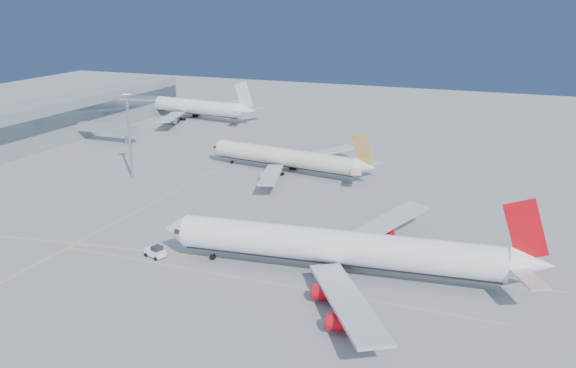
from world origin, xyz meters
The scene contains 9 objects.
ground centered at (0.00, 0.00, 0.00)m, with size 500.00×500.00×0.00m, color slate.
terminal centered at (-114.93, 85.00, 7.51)m, with size 18.40×110.00×15.00m.
jet_bridge centered at (-93.11, 72.00, 5.17)m, with size 23.60×3.60×6.90m.
taxiway_lines centered at (-14.71, 6.34, 0.01)m, with size 118.86×140.00×0.02m.
airliner_virgin centered at (18.92, -5.66, 5.60)m, with size 75.36×67.39×18.58m.
airliner_etihad centered at (-18.29, 58.49, 4.61)m, with size 57.92×52.97×15.15m.
airliner_third centered at (-89.19, 122.61, 5.45)m, with size 67.05×61.35×17.99m.
pushback_tug centered at (-19.73, -11.42, 1.17)m, with size 4.96×3.85×2.52m.
light_mast centered at (-58.40, 35.98, 15.01)m, with size 2.20×2.20×25.42m.
Camera 1 is at (50.67, -114.71, 52.27)m, focal length 40.00 mm.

